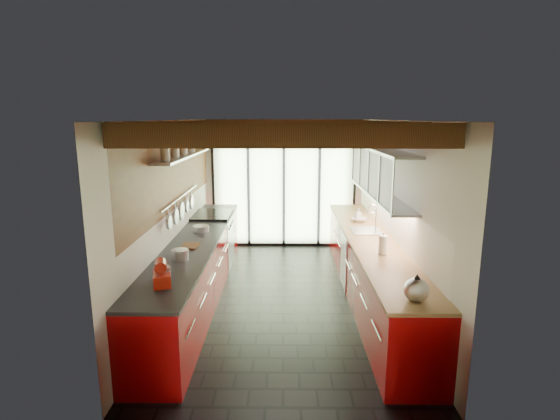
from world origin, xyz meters
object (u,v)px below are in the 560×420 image
(stand_mixer, at_px, (162,274))
(bowl, at_px, (359,220))
(paper_towel, at_px, (383,245))
(kettle, at_px, (416,288))
(soap_bottle, at_px, (358,214))

(stand_mixer, height_order, bowl, stand_mixer)
(stand_mixer, distance_m, paper_towel, 2.75)
(kettle, bearing_deg, paper_towel, 90.00)
(paper_towel, height_order, soap_bottle, paper_towel)
(soap_bottle, distance_m, bowl, 0.11)
(bowl, bearing_deg, kettle, -90.00)
(paper_towel, height_order, bowl, paper_towel)
(stand_mixer, bearing_deg, kettle, -8.77)
(paper_towel, xyz_separation_m, soap_bottle, (0.00, 1.89, -0.02))
(stand_mixer, xyz_separation_m, bowl, (2.54, 2.86, -0.08))
(kettle, bearing_deg, bowl, 90.00)
(stand_mixer, xyz_separation_m, kettle, (2.54, -0.39, 0.01))
(paper_towel, bearing_deg, stand_mixer, -157.50)
(kettle, bearing_deg, stand_mixer, 171.23)
(kettle, relative_size, bowl, 1.32)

